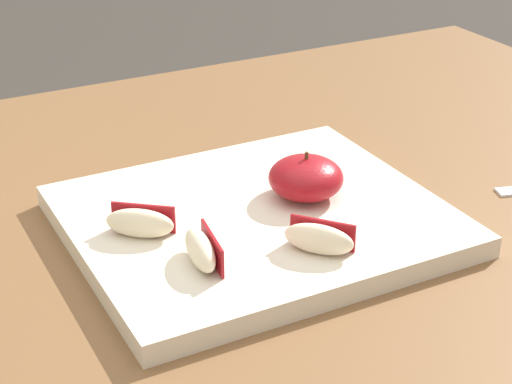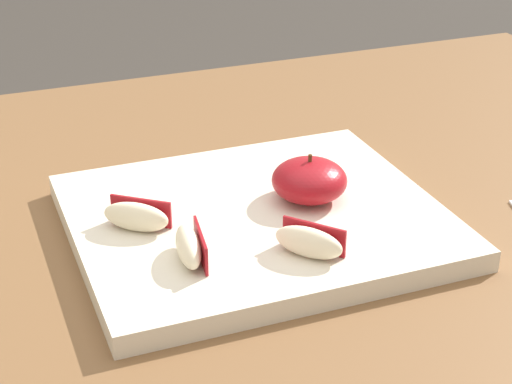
% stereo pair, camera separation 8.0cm
% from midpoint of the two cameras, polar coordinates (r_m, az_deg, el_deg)
% --- Properties ---
extents(dining_table, '(1.41, 0.81, 0.74)m').
position_cam_midpoint_polar(dining_table, '(0.91, -8.90, -7.35)').
color(dining_table, brown).
rests_on(dining_table, ground_plane).
extents(cutting_board, '(0.34, 0.30, 0.02)m').
position_cam_midpoint_polar(cutting_board, '(0.82, -2.81, -1.99)').
color(cutting_board, beige).
rests_on(cutting_board, dining_table).
extents(apple_half_skin_up, '(0.07, 0.07, 0.05)m').
position_cam_midpoint_polar(apple_half_skin_up, '(0.83, 0.60, 0.90)').
color(apple_half_skin_up, maroon).
rests_on(apple_half_skin_up, cutting_board).
extents(apple_wedge_front, '(0.06, 0.06, 0.03)m').
position_cam_midpoint_polar(apple_wedge_front, '(0.77, -10.70, -2.10)').
color(apple_wedge_front, beige).
rests_on(apple_wedge_front, cutting_board).
extents(apple_wedge_near_knife, '(0.06, 0.06, 0.03)m').
position_cam_midpoint_polar(apple_wedge_near_knife, '(0.74, 1.14, -3.21)').
color(apple_wedge_near_knife, beige).
rests_on(apple_wedge_near_knife, cutting_board).
extents(apple_wedge_right, '(0.03, 0.06, 0.03)m').
position_cam_midpoint_polar(apple_wedge_right, '(0.73, -6.83, -3.94)').
color(apple_wedge_right, beige).
rests_on(apple_wedge_right, cutting_board).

